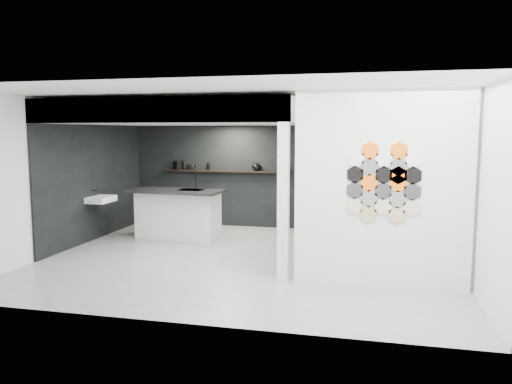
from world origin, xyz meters
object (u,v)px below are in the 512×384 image
(glass_bowl, at_px, (284,169))
(glass_vase, at_px, (284,168))
(stockpot, at_px, (178,165))
(bottle_dark, at_px, (208,166))
(wall_basin, at_px, (101,199))
(kettle, at_px, (256,167))
(utensil_cup, at_px, (189,167))
(partition_panel, at_px, (381,189))
(kitchen_island, at_px, (178,213))

(glass_bowl, distance_m, glass_vase, 0.03)
(stockpot, xyz_separation_m, glass_bowl, (2.54, 0.00, -0.05))
(glass_bowl, xyz_separation_m, bottle_dark, (-1.80, 0.00, 0.04))
(wall_basin, xyz_separation_m, bottle_dark, (1.59, 2.07, 0.55))
(stockpot, height_order, kettle, stockpot)
(kettle, bearing_deg, stockpot, -155.23)
(bottle_dark, height_order, utensil_cup, bottle_dark)
(wall_basin, xyz_separation_m, glass_bowl, (3.39, 2.07, 0.52))
(glass_vase, xyz_separation_m, bottle_dark, (-1.80, 0.00, 0.01))
(partition_panel, xyz_separation_m, kettle, (-2.71, 3.87, 0.01))
(stockpot, height_order, bottle_dark, stockpot)
(partition_panel, distance_m, bottle_dark, 5.47)
(glass_vase, xyz_separation_m, utensil_cup, (-2.28, 0.00, -0.02))
(wall_basin, xyz_separation_m, glass_vase, (3.39, 2.07, 0.54))
(kettle, bearing_deg, wall_basin, -118.35)
(partition_panel, relative_size, glass_vase, 19.09)
(kitchen_island, distance_m, glass_vase, 2.62)
(glass_vase, bearing_deg, kettle, 180.00)
(partition_panel, xyz_separation_m, utensil_cup, (-4.35, 3.87, -0.02))
(wall_basin, distance_m, glass_vase, 4.01)
(partition_panel, relative_size, kettle, 13.67)
(utensil_cup, bearing_deg, glass_vase, 0.00)
(glass_bowl, bearing_deg, glass_vase, 0.00)
(partition_panel, xyz_separation_m, glass_bowl, (-2.08, 3.87, -0.03))
(kettle, xyz_separation_m, bottle_dark, (-1.16, 0.00, -0.00))
(kitchen_island, height_order, kettle, kitchen_island)
(wall_basin, bearing_deg, glass_bowl, 31.35)
(glass_vase, distance_m, bottle_dark, 1.80)
(bottle_dark, bearing_deg, stockpot, 180.00)
(kettle, relative_size, glass_vase, 1.40)
(kitchen_island, bearing_deg, stockpot, 115.39)
(wall_basin, relative_size, glass_bowl, 4.62)
(wall_basin, relative_size, glass_vase, 4.09)
(utensil_cup, bearing_deg, stockpot, 180.00)
(bottle_dark, xyz_separation_m, utensil_cup, (-0.47, 0.00, -0.03))
(wall_basin, distance_m, kitchen_island, 1.57)
(kitchen_island, xyz_separation_m, bottle_dark, (0.17, 1.48, 0.88))
(partition_panel, bearing_deg, utensil_cup, 138.39)
(kitchen_island, xyz_separation_m, utensil_cup, (-0.30, 1.48, 0.85))
(glass_vase, bearing_deg, kitchen_island, -143.05)
(kettle, relative_size, bottle_dark, 1.21)
(kettle, distance_m, bottle_dark, 1.16)
(stockpot, relative_size, utensil_cup, 2.14)
(partition_panel, height_order, bottle_dark, partition_panel)
(glass_vase, distance_m, utensil_cup, 2.28)
(partition_panel, bearing_deg, glass_bowl, 118.23)
(stockpot, xyz_separation_m, glass_vase, (2.54, 0.00, -0.03))
(bottle_dark, bearing_deg, glass_vase, 0.00)
(utensil_cup, bearing_deg, glass_bowl, 0.00)
(partition_panel, bearing_deg, wall_basin, 161.77)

